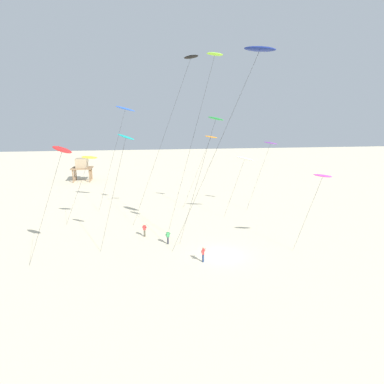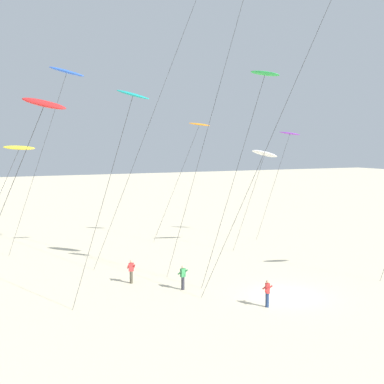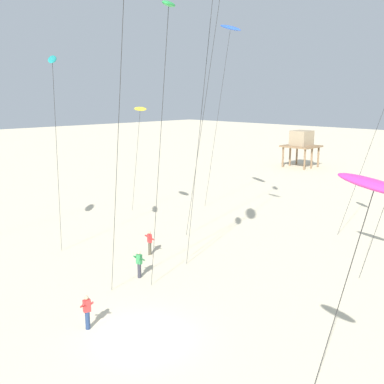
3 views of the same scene
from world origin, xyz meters
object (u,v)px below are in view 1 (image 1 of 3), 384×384
at_px(kite_green, 215,121).
at_px(kite_navy, 259,50).
at_px(kite_purple, 270,144).
at_px(kite_white, 244,159).
at_px(kite_yellow, 89,158).
at_px(kite_flyer_nearest, 168,237).
at_px(stilt_house, 82,165).
at_px(kite_orange, 210,138).
at_px(kite_black, 189,61).
at_px(kite_magenta, 323,176).
at_px(kite_teal, 125,140).
at_px(kite_flyer_middle, 203,254).
at_px(kite_blue, 125,110).
at_px(kite_red, 62,151).
at_px(kite_flyer_furthest, 145,230).
at_px(kite_lime, 213,60).

xyz_separation_m(kite_green, kite_navy, (3.04, -3.97, 6.26)).
xyz_separation_m(kite_purple, kite_white, (-5.21, -3.44, -1.79)).
distance_m(kite_yellow, kite_white, 21.19).
height_order(kite_flyer_nearest, stilt_house, stilt_house).
bearing_deg(kite_orange, kite_flyer_nearest, -119.73).
relative_size(kite_black, kite_magenta, 2.46).
bearing_deg(kite_black, kite_orange, 63.99).
bearing_deg(kite_teal, kite_white, 33.16).
relative_size(kite_green, stilt_house, 2.70).
height_order(kite_yellow, kite_flyer_middle, kite_yellow).
bearing_deg(kite_white, kite_black, -156.19).
bearing_deg(kite_flyer_nearest, kite_blue, 109.59).
xyz_separation_m(kite_red, kite_flyer_furthest, (7.09, 8.60, -10.74)).
bearing_deg(kite_green, kite_navy, -52.54).
bearing_deg(kite_magenta, kite_orange, 111.40).
relative_size(kite_teal, kite_flyer_middle, 7.80).
distance_m(kite_orange, kite_flyer_furthest, 18.95).
xyz_separation_m(kite_flyer_nearest, kite_flyer_furthest, (-2.66, 2.98, 0.00)).
relative_size(kite_orange, stilt_house, 2.19).
height_order(kite_purple, kite_white, kite_purple).
height_order(kite_green, kite_flyer_nearest, kite_green).
relative_size(kite_orange, kite_navy, 0.57).
relative_size(kite_magenta, kite_flyer_furthest, 5.30).
bearing_deg(kite_green, kite_yellow, 146.06).
xyz_separation_m(kite_purple, kite_flyer_nearest, (-16.96, -11.47, -9.79)).
bearing_deg(kite_lime, kite_blue, 129.78).
bearing_deg(kite_flyer_furthest, kite_flyer_nearest, -48.31).
height_order(kite_teal, kite_green, kite_green).
relative_size(kite_teal, kite_lime, 0.60).
relative_size(kite_black, kite_teal, 1.67).
distance_m(kite_orange, kite_flyer_nearest, 19.62).
bearing_deg(kite_purple, kite_flyer_nearest, -145.94).
relative_size(kite_red, kite_flyer_middle, 7.31).
bearing_deg(kite_flyer_nearest, kite_black, 52.56).
bearing_deg(kite_flyer_furthest, kite_green, -32.80).
distance_m(kite_black, kite_purple, 18.62).
xyz_separation_m(kite_blue, stilt_house, (-11.71, 30.18, -11.87)).
xyz_separation_m(kite_red, stilt_house, (-6.72, 49.18, -7.72)).
bearing_deg(kite_teal, kite_flyer_middle, -21.98).
height_order(kite_black, kite_flyer_nearest, kite_black).
height_order(kite_blue, kite_flyer_furthest, kite_blue).
distance_m(kite_red, kite_flyer_middle, 16.76).
bearing_deg(kite_orange, kite_lime, -101.75).
relative_size(kite_yellow, kite_flyer_furthest, 5.88).
xyz_separation_m(kite_yellow, kite_magenta, (25.27, -12.96, -0.96)).
bearing_deg(kite_navy, kite_flyer_nearest, 143.64).
bearing_deg(stilt_house, kite_black, -63.30).
distance_m(kite_navy, kite_lime, 7.51).
bearing_deg(kite_purple, kite_lime, -138.11).
xyz_separation_m(kite_purple, kite_teal, (-21.29, -13.95, 1.69)).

